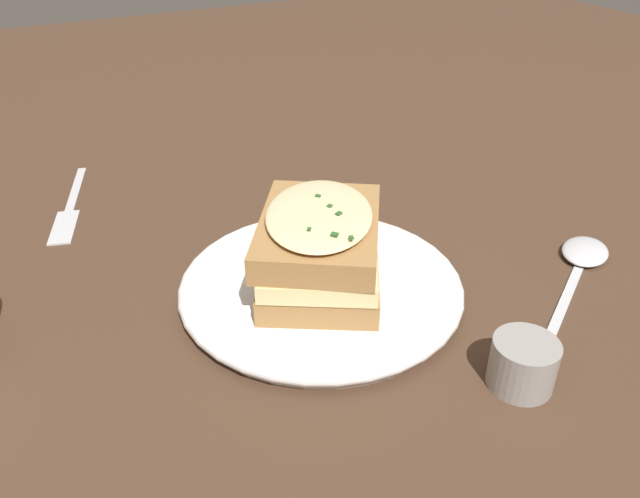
% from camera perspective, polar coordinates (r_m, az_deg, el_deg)
% --- Properties ---
extents(ground_plane, '(2.40, 2.40, 0.00)m').
position_cam_1_polar(ground_plane, '(0.53, 0.83, -4.05)').
color(ground_plane, '#473021').
extents(dinner_plate, '(0.24, 0.24, 0.02)m').
position_cam_1_polar(dinner_plate, '(0.52, 0.00, -3.34)').
color(dinner_plate, white).
rests_on(dinner_plate, ground_plane).
extents(sandwich, '(0.16, 0.15, 0.07)m').
position_cam_1_polar(sandwich, '(0.50, 0.04, 0.22)').
color(sandwich, '#A37542').
rests_on(sandwich, dinner_plate).
extents(fork, '(0.17, 0.07, 0.00)m').
position_cam_1_polar(fork, '(0.70, -21.99, 3.24)').
color(fork, silver).
rests_on(fork, ground_plane).
extents(spoon, '(0.10, 0.15, 0.01)m').
position_cam_1_polar(spoon, '(0.62, 22.91, -0.63)').
color(spoon, silver).
rests_on(spoon, ground_plane).
extents(condiment_pot, '(0.05, 0.05, 0.04)m').
position_cam_1_polar(condiment_pot, '(0.46, 18.06, -9.95)').
color(condiment_pot, gray).
rests_on(condiment_pot, ground_plane).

